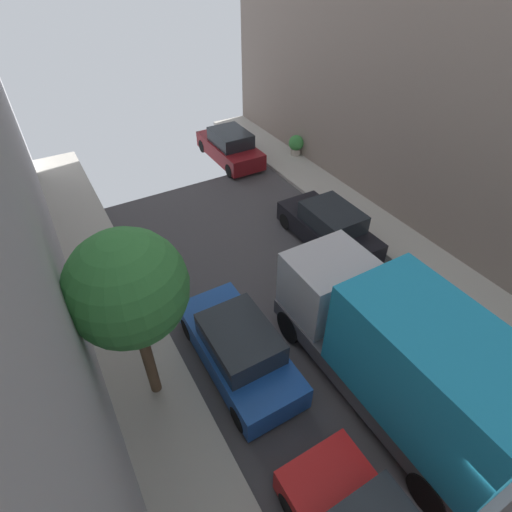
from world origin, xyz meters
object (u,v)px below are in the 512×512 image
Objects in this scene: delivery_truck at (399,354)px; street_tree_0 at (128,289)px; parked_car_right_4 at (230,147)px; potted_plant_2 at (82,285)px; parked_car_left_3 at (239,348)px; parked_car_right_3 at (329,227)px; potted_plant_0 at (296,144)px.

street_tree_0 is (-4.90, 3.03, 1.90)m from delivery_truck.
parked_car_right_4 is 13.96m from delivery_truck.
delivery_truck reaches higher than potted_plant_2.
potted_plant_2 is at bearing -143.03° from parked_car_right_4.
delivery_truck is (2.70, -2.69, 1.07)m from parked_car_left_3.
street_tree_0 reaches higher than potted_plant_2.
parked_car_right_4 is 13.40m from street_tree_0.
street_tree_0 is at bearing -125.60° from parked_car_right_4.
parked_car_right_4 is (0.00, 7.88, 0.00)m from parked_car_right_3.
parked_car_right_3 is 0.64× the size of delivery_truck.
delivery_truck is 13.63m from potted_plant_0.
street_tree_0 is 14.44m from potted_plant_0.
parked_car_right_3 is at bearing 19.80° from street_tree_0.
parked_car_right_3 is 4.90× the size of potted_plant_2.
parked_car_left_3 is 3.96m from delivery_truck.
parked_car_right_3 is 7.88m from parked_car_right_4.
delivery_truck is 6.07m from street_tree_0.
parked_car_right_3 is at bearing -90.00° from parked_car_right_4.
potted_plant_2 is (-11.50, -5.01, -0.08)m from potted_plant_0.
parked_car_left_3 is 12.81m from potted_plant_0.
street_tree_0 is at bearing 171.06° from parked_car_left_3.
parked_car_left_3 is at bearing 135.14° from delivery_truck.
potted_plant_2 is (-0.84, 4.27, -3.07)m from street_tree_0.
street_tree_0 reaches higher than parked_car_right_4.
potted_plant_2 is (-8.44, 1.53, -0.10)m from parked_car_right_3.
delivery_truck reaches higher than parked_car_right_4.
street_tree_0 reaches higher than potted_plant_0.
potted_plant_0 is at bearing 23.54° from potted_plant_2.
delivery_truck reaches higher than parked_car_left_3.
parked_car_left_3 is 6.22m from parked_car_right_3.
delivery_truck is at bearing -31.74° from street_tree_0.
parked_car_right_4 is 4.90× the size of potted_plant_2.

